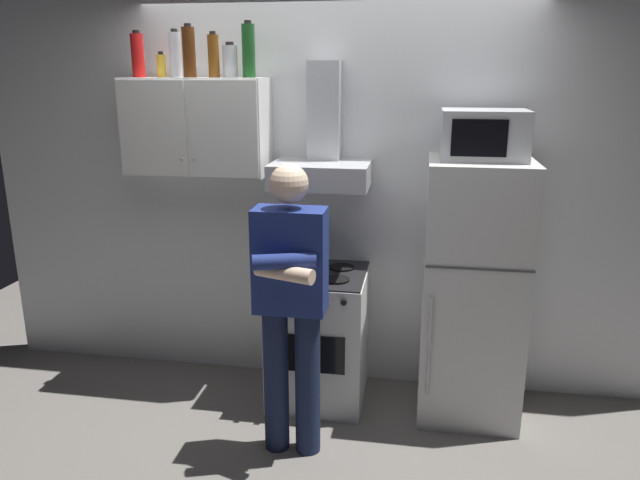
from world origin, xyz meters
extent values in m
plane|color=slate|center=(0.00, 0.00, 0.00)|extent=(7.00, 7.00, 0.00)
cube|color=white|center=(0.00, 0.60, 1.35)|extent=(4.80, 0.10, 2.70)
cube|color=white|center=(-0.85, 0.38, 1.75)|extent=(0.90, 0.34, 0.60)
cube|color=white|center=(-1.07, 0.20, 1.75)|extent=(0.43, 0.01, 0.58)
cube|color=white|center=(-0.62, 0.20, 1.75)|extent=(0.43, 0.01, 0.58)
sphere|color=#B2B2B7|center=(-0.89, 0.19, 1.57)|extent=(0.02, 0.02, 0.02)
sphere|color=#B2B2B7|center=(-0.81, 0.19, 1.57)|extent=(0.02, 0.02, 0.02)
cube|color=white|center=(-0.05, 0.25, 0.42)|extent=(0.60, 0.60, 0.85)
cube|color=black|center=(-0.05, 0.25, 0.86)|extent=(0.59, 0.59, 0.01)
cube|color=black|center=(-0.05, -0.05, 0.45)|extent=(0.42, 0.01, 0.24)
cylinder|color=black|center=(-0.18, 0.13, 0.87)|extent=(0.16, 0.16, 0.01)
cylinder|color=black|center=(0.08, 0.13, 0.87)|extent=(0.16, 0.16, 0.01)
cylinder|color=black|center=(-0.18, 0.37, 0.87)|extent=(0.16, 0.16, 0.01)
cylinder|color=black|center=(0.08, 0.37, 0.87)|extent=(0.16, 0.16, 0.01)
cylinder|color=black|center=(-0.25, -0.06, 0.80)|extent=(0.04, 0.02, 0.04)
cylinder|color=black|center=(-0.12, -0.06, 0.80)|extent=(0.04, 0.02, 0.04)
cylinder|color=black|center=(0.02, -0.06, 0.80)|extent=(0.04, 0.02, 0.04)
cylinder|color=black|center=(0.15, -0.06, 0.80)|extent=(0.04, 0.02, 0.04)
cube|color=#B7BABF|center=(-0.05, 0.33, 1.47)|extent=(0.60, 0.44, 0.15)
cube|color=#B7BABF|center=(-0.05, 0.47, 1.85)|extent=(0.20, 0.16, 0.60)
cube|color=silver|center=(0.90, 0.25, 0.80)|extent=(0.60, 0.60, 1.60)
cube|color=#4C4C4C|center=(0.90, -0.05, 1.04)|extent=(0.59, 0.01, 0.01)
cylinder|color=silver|center=(0.65, -0.06, 0.56)|extent=(0.02, 0.02, 0.60)
cube|color=#B7BABF|center=(0.90, 0.27, 1.74)|extent=(0.48, 0.36, 0.28)
cube|color=black|center=(0.86, 0.09, 1.74)|extent=(0.30, 0.01, 0.20)
cylinder|color=#192342|center=(-0.19, -0.35, 0.42)|extent=(0.14, 0.14, 0.85)
cylinder|color=#192342|center=(-0.01, -0.35, 0.42)|extent=(0.14, 0.14, 0.85)
cube|color=navy|center=(-0.10, -0.35, 1.13)|extent=(0.38, 0.20, 0.56)
cylinder|color=navy|center=(-0.10, -0.49, 1.17)|extent=(0.33, 0.17, 0.08)
cylinder|color=beige|center=(-0.10, -0.49, 1.11)|extent=(0.33, 0.17, 0.08)
sphere|color=beige|center=(-0.10, -0.35, 1.54)|extent=(0.20, 0.20, 0.20)
cylinder|color=#47230F|center=(-0.87, 0.36, 2.20)|extent=(0.08, 0.08, 0.30)
cylinder|color=black|center=(-0.87, 0.36, 2.36)|extent=(0.04, 0.04, 0.02)
cylinder|color=gold|center=(-1.07, 0.39, 2.12)|extent=(0.06, 0.06, 0.14)
cylinder|color=black|center=(-1.07, 0.39, 2.20)|extent=(0.03, 0.03, 0.02)
cylinder|color=#19471E|center=(-0.50, 0.39, 2.21)|extent=(0.08, 0.08, 0.31)
cylinder|color=black|center=(-0.50, 0.39, 2.37)|extent=(0.04, 0.04, 0.02)
cylinder|color=brown|center=(-0.72, 0.37, 2.18)|extent=(0.07, 0.07, 0.25)
cylinder|color=black|center=(-0.72, 0.37, 2.31)|extent=(0.04, 0.04, 0.02)
cylinder|color=red|center=(-1.20, 0.35, 2.18)|extent=(0.08, 0.08, 0.26)
cylinder|color=black|center=(-1.20, 0.35, 2.32)|extent=(0.04, 0.04, 0.02)
cylinder|color=silver|center=(-0.98, 0.40, 2.18)|extent=(0.07, 0.07, 0.27)
cylinder|color=black|center=(-0.98, 0.40, 2.33)|extent=(0.04, 0.04, 0.02)
cylinder|color=#B2B5BA|center=(-0.62, 0.39, 2.14)|extent=(0.09, 0.09, 0.19)
cylinder|color=black|center=(-0.62, 0.39, 2.25)|extent=(0.05, 0.05, 0.02)
camera|label=1|loc=(0.56, -3.30, 2.09)|focal=33.90mm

